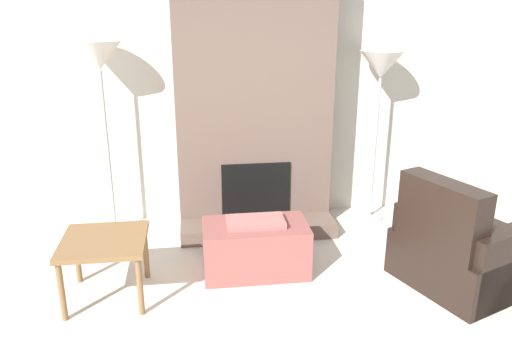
{
  "coord_description": "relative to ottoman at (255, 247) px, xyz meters",
  "views": [
    {
      "loc": [
        -0.6,
        -2.13,
        2.17
      ],
      "look_at": [
        0.0,
        2.44,
        0.62
      ],
      "focal_mm": 35.0,
      "sensor_mm": 36.0,
      "label": 1
    }
  ],
  "objects": [
    {
      "name": "floor_lamp_left",
      "position": [
        -1.29,
        0.96,
        1.42
      ],
      "size": [
        0.43,
        0.43,
        1.85
      ],
      "color": "#ADADB2",
      "rests_on": "ground_plane"
    },
    {
      "name": "side_table",
      "position": [
        -1.18,
        -0.24,
        0.21
      ],
      "size": [
        0.62,
        0.61,
        0.5
      ],
      "color": "brown",
      "rests_on": "ground_plane"
    },
    {
      "name": "armchair",
      "position": [
        1.62,
        -0.39,
        0.06
      ],
      "size": [
        1.21,
        1.16,
        0.93
      ],
      "rotation": [
        0.0,
        0.0,
        1.95
      ],
      "color": "black",
      "rests_on": "ground_plane"
    },
    {
      "name": "wall_back",
      "position": [
        0.12,
        1.27,
        1.08
      ],
      "size": [
        7.53,
        0.06,
        2.6
      ],
      "primitive_type": "cube",
      "color": "beige",
      "rests_on": "ground_plane"
    },
    {
      "name": "fireplace",
      "position": [
        0.12,
        1.02,
        1.02
      ],
      "size": [
        1.5,
        0.74,
        2.6
      ],
      "color": "brown",
      "rests_on": "ground_plane"
    },
    {
      "name": "ottoman",
      "position": [
        0.0,
        0.0,
        0.0
      ],
      "size": [
        0.87,
        0.48,
        0.48
      ],
      "color": "#8C4C47",
      "rests_on": "ground_plane"
    },
    {
      "name": "floor_lamp_right",
      "position": [
        1.35,
        0.96,
        1.31
      ],
      "size": [
        0.43,
        0.43,
        1.74
      ],
      "color": "#ADADB2",
      "rests_on": "ground_plane"
    }
  ]
}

